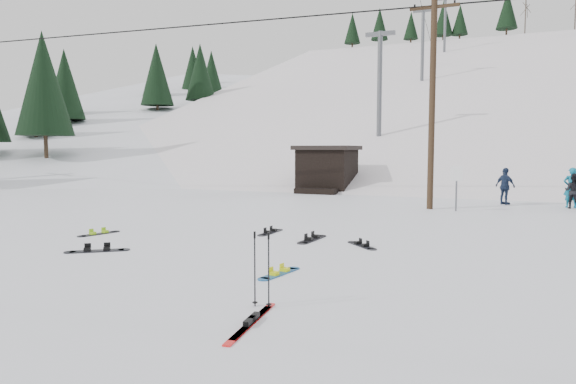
% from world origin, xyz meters
% --- Properties ---
extents(ground, '(200.00, 200.00, 0.00)m').
position_xyz_m(ground, '(0.00, 0.00, 0.00)').
color(ground, white).
rests_on(ground, ground).
extents(ski_slope, '(60.00, 85.24, 65.97)m').
position_xyz_m(ski_slope, '(0.00, 55.00, -12.00)').
color(ski_slope, white).
rests_on(ski_slope, ground).
extents(ridge_left, '(47.54, 95.03, 58.38)m').
position_xyz_m(ridge_left, '(-36.00, 48.00, -11.00)').
color(ridge_left, white).
rests_on(ridge_left, ground).
extents(treeline_left, '(20.00, 64.00, 10.00)m').
position_xyz_m(treeline_left, '(-34.00, 40.00, 0.00)').
color(treeline_left, black).
rests_on(treeline_left, ground).
extents(treeline_crest, '(50.00, 6.00, 10.00)m').
position_xyz_m(treeline_crest, '(0.00, 86.00, 0.00)').
color(treeline_crest, black).
rests_on(treeline_crest, ski_slope).
extents(utility_pole, '(2.00, 0.26, 9.00)m').
position_xyz_m(utility_pole, '(2.00, 14.00, 4.68)').
color(utility_pole, '#3A2819').
rests_on(utility_pole, ground).
extents(trail_sign, '(0.50, 0.09, 1.85)m').
position_xyz_m(trail_sign, '(3.10, 13.58, 1.27)').
color(trail_sign, '#595B60').
rests_on(trail_sign, ground).
extents(lift_hut, '(3.40, 4.10, 2.75)m').
position_xyz_m(lift_hut, '(-5.00, 20.94, 1.36)').
color(lift_hut, black).
rests_on(lift_hut, ground).
extents(lift_tower_near, '(2.20, 0.36, 8.00)m').
position_xyz_m(lift_tower_near, '(-4.00, 30.00, 7.86)').
color(lift_tower_near, '#595B60').
rests_on(lift_tower_near, ski_slope).
extents(lift_tower_mid, '(2.20, 0.36, 8.00)m').
position_xyz_m(lift_tower_mid, '(-4.00, 50.00, 14.36)').
color(lift_tower_mid, '#595B60').
rests_on(lift_tower_mid, ski_slope).
extents(lift_tower_far, '(2.20, 0.36, 8.00)m').
position_xyz_m(lift_tower_far, '(-4.00, 70.00, 20.86)').
color(lift_tower_far, '#595B60').
rests_on(lift_tower_far, ski_slope).
extents(hero_snowboard, '(0.44, 1.33, 0.09)m').
position_xyz_m(hero_snowboard, '(0.79, 1.04, 0.02)').
color(hero_snowboard, '#165591').
rests_on(hero_snowboard, ground).
extents(hero_skis, '(0.34, 1.90, 0.10)m').
position_xyz_m(hero_skis, '(1.63, -1.83, 0.03)').
color(hero_skis, red).
rests_on(hero_skis, ground).
extents(ski_poles, '(0.34, 0.09, 1.23)m').
position_xyz_m(ski_poles, '(1.42, -1.07, 0.63)').
color(ski_poles, black).
rests_on(ski_poles, ground).
extents(board_scatter_a, '(1.30, 1.07, 0.11)m').
position_xyz_m(board_scatter_a, '(-4.34, 1.36, 0.03)').
color(board_scatter_a, black).
rests_on(board_scatter_a, ground).
extents(board_scatter_b, '(0.29, 1.42, 0.10)m').
position_xyz_m(board_scatter_b, '(-1.58, 5.63, 0.03)').
color(board_scatter_b, black).
rests_on(board_scatter_b, ground).
extents(board_scatter_c, '(0.55, 1.34, 0.10)m').
position_xyz_m(board_scatter_c, '(-6.20, 3.38, 0.02)').
color(board_scatter_c, black).
rests_on(board_scatter_c, ground).
extents(board_scatter_d, '(0.99, 1.01, 0.09)m').
position_xyz_m(board_scatter_d, '(1.54, 4.67, 0.02)').
color(board_scatter_d, black).
rests_on(board_scatter_d, ground).
extents(board_scatter_f, '(0.38, 1.59, 0.11)m').
position_xyz_m(board_scatter_f, '(0.02, 5.01, 0.03)').
color(board_scatter_f, black).
rests_on(board_scatter_f, ground).
extents(skier_teal, '(0.68, 0.49, 1.75)m').
position_xyz_m(skier_teal, '(7.57, 16.90, 0.87)').
color(skier_teal, '#0E6C8D').
rests_on(skier_teal, ground).
extents(skier_dark, '(0.91, 0.84, 1.51)m').
position_xyz_m(skier_dark, '(7.63, 16.53, 0.76)').
color(skier_dark, black).
rests_on(skier_dark, ground).
extents(skier_navy, '(1.04, 0.93, 1.70)m').
position_xyz_m(skier_navy, '(4.93, 17.11, 0.85)').
color(skier_navy, '#1A2641').
rests_on(skier_navy, ground).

